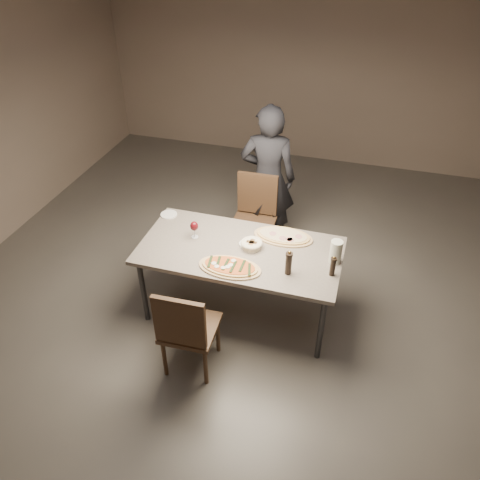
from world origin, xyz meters
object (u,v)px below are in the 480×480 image
(chair_far, at_px, (255,214))
(diner, at_px, (268,179))
(chair_near, at_px, (186,328))
(dining_table, at_px, (240,254))
(carafe, at_px, (336,252))
(pepper_mill_left, at_px, (289,263))
(zucchini_pizza, at_px, (230,267))
(bread_basket, at_px, (252,244))
(ham_pizza, at_px, (283,236))

(chair_far, distance_m, diner, 0.41)
(chair_near, bearing_deg, diner, 82.97)
(chair_near, distance_m, chair_far, 1.73)
(dining_table, height_order, carafe, carafe)
(dining_table, relative_size, pepper_mill_left, 7.70)
(zucchini_pizza, relative_size, chair_near, 0.59)
(dining_table, xyz_separation_m, zucchini_pizza, (-0.01, -0.28, 0.07))
(bread_basket, bearing_deg, pepper_mill_left, -33.39)
(bread_basket, distance_m, diner, 1.15)
(bread_basket, bearing_deg, chair_far, 102.89)
(pepper_mill_left, xyz_separation_m, diner, (-0.51, 1.39, -0.03))
(bread_basket, height_order, pepper_mill_left, pepper_mill_left)
(bread_basket, relative_size, carafe, 0.90)
(chair_far, bearing_deg, carafe, 136.17)
(diner, bearing_deg, ham_pizza, 105.31)
(dining_table, xyz_separation_m, carafe, (0.83, 0.06, 0.16))
(ham_pizza, distance_m, chair_far, 0.80)
(zucchini_pizza, relative_size, carafe, 2.52)
(zucchini_pizza, xyz_separation_m, ham_pizza, (0.34, 0.56, -0.00))
(dining_table, height_order, zucchini_pizza, zucchini_pizza)
(chair_near, bearing_deg, pepper_mill_left, 39.79)
(ham_pizza, height_order, carafe, carafe)
(pepper_mill_left, bearing_deg, diner, 110.22)
(carafe, xyz_separation_m, chair_near, (-1.04, -0.88, -0.34))
(zucchini_pizza, bearing_deg, carafe, 32.38)
(diner, bearing_deg, pepper_mill_left, 103.41)
(carafe, bearing_deg, bread_basket, -179.23)
(chair_near, height_order, chair_far, chair_far)
(chair_far, height_order, diner, diner)
(chair_near, relative_size, chair_far, 0.96)
(dining_table, distance_m, carafe, 0.85)
(bread_basket, bearing_deg, zucchini_pizza, -107.49)
(bread_basket, height_order, chair_far, chair_far)
(dining_table, xyz_separation_m, chair_far, (-0.10, 0.91, -0.16))
(zucchini_pizza, relative_size, diner, 0.33)
(zucchini_pizza, distance_m, chair_near, 0.63)
(diner, bearing_deg, chair_far, 69.60)
(diner, bearing_deg, bread_basket, 89.71)
(chair_far, relative_size, diner, 0.58)
(bread_basket, bearing_deg, ham_pizza, 44.31)
(bread_basket, distance_m, carafe, 0.74)
(ham_pizza, relative_size, chair_far, 0.57)
(bread_basket, xyz_separation_m, diner, (-0.13, 1.14, 0.04))
(pepper_mill_left, xyz_separation_m, carafe, (0.35, 0.26, -0.00))
(pepper_mill_left, xyz_separation_m, chair_far, (-0.58, 1.11, -0.32))
(dining_table, xyz_separation_m, bread_basket, (0.09, 0.05, 0.10))
(pepper_mill_left, bearing_deg, chair_near, -138.08)
(chair_far, bearing_deg, zucchini_pizza, 93.13)
(chair_near, xyz_separation_m, chair_far, (0.10, 1.73, 0.02))
(zucchini_pizza, xyz_separation_m, bread_basket, (0.10, 0.33, 0.02))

